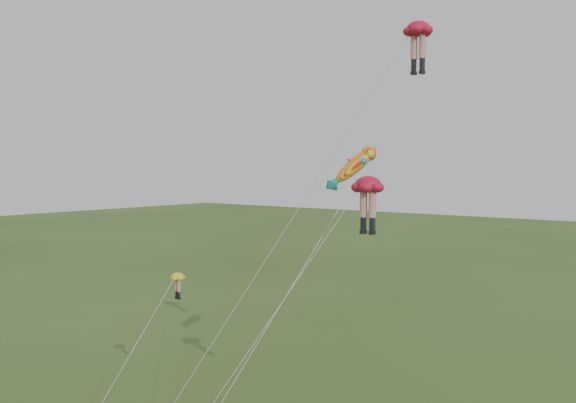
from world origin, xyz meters
The scene contains 4 objects.
legs_kite_red_high centered at (7.45, 9.04, 20.36)m, with size 10.98×9.93×21.24m.
legs_kite_red_mid centered at (6.59, 5.96, 12.87)m, with size 6.97×8.43×13.63m.
legs_kite_yellow centered at (-5.80, 4.94, 7.07)m, with size 3.33×10.18×7.80m.
fish_kite centered at (3.26, 10.30, 14.06)m, with size 3.18×13.63×15.46m.
Camera 1 is at (22.29, -20.05, 14.14)m, focal length 40.00 mm.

